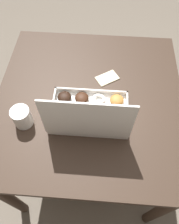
% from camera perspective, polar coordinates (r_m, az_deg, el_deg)
% --- Properties ---
extents(ground_plane, '(8.00, 8.00, 0.00)m').
position_cam_1_polar(ground_plane, '(1.80, -0.04, -10.85)').
color(ground_plane, '#6B6054').
extents(dining_table, '(0.95, 0.98, 0.77)m').
position_cam_1_polar(dining_table, '(1.20, -0.05, 0.61)').
color(dining_table, '#38281E').
rests_on(dining_table, ground_plane).
extents(donut_box, '(0.37, 0.26, 0.28)m').
position_cam_1_polar(donut_box, '(1.00, -0.16, -0.40)').
color(donut_box, white).
rests_on(donut_box, dining_table).
extents(coffee_mug, '(0.09, 0.09, 0.10)m').
position_cam_1_polar(coffee_mug, '(1.04, -17.24, -1.21)').
color(coffee_mug, white).
rests_on(coffee_mug, dining_table).
extents(paper_napkin, '(0.14, 0.12, 0.01)m').
position_cam_1_polar(paper_napkin, '(1.19, 4.64, 8.82)').
color(paper_napkin, beige).
rests_on(paper_napkin, dining_table).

